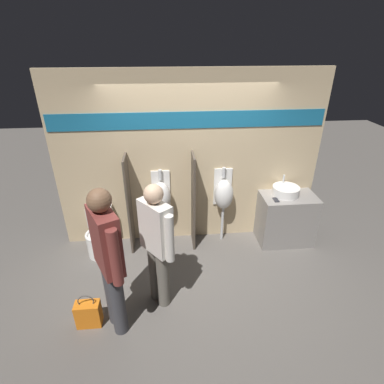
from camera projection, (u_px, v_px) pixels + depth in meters
ground_plane at (193, 257)px, 4.67m from camera, size 16.00×16.00×0.00m
display_wall at (189, 161)px, 4.58m from camera, size 4.05×0.07×2.70m
sink_counter at (286, 219)px, 4.87m from camera, size 0.86×0.53×0.83m
sink_basin at (286, 191)px, 4.69m from camera, size 0.42×0.42×0.28m
cell_phone at (276, 200)px, 4.56m from camera, size 0.07×0.14×0.01m
divider_near_counter at (129, 205)px, 4.57m from camera, size 0.03×0.40×1.55m
divider_mid at (193, 202)px, 4.65m from camera, size 0.03×0.40×1.55m
urinal_near_counter at (161, 197)px, 4.64m from camera, size 0.30×0.27×1.27m
urinal_far at (224, 194)px, 4.72m from camera, size 0.30×0.27×1.27m
toilet at (100, 236)px, 4.66m from camera, size 0.40×0.56×0.85m
person_in_vest at (157, 242)px, 3.49m from camera, size 0.41×0.48×1.67m
person_with_lanyard at (109, 258)px, 3.12m from camera, size 0.39×0.57×1.81m
shopping_bag at (88, 314)px, 3.50m from camera, size 0.28×0.16×0.46m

